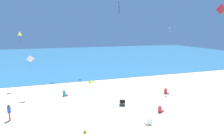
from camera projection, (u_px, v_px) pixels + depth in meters
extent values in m
plane|color=beige|center=(101.00, 99.00, 22.80)|extent=(120.00, 120.00, 0.00)
cube|color=teal|center=(67.00, 57.00, 58.54)|extent=(120.00, 60.00, 0.05)
cube|color=black|center=(122.00, 105.00, 20.65)|extent=(0.75, 0.70, 0.03)
cube|color=black|center=(122.00, 101.00, 20.87)|extent=(0.62, 0.43, 0.48)
cylinder|color=#B7B7BC|center=(125.00, 106.00, 20.48)|extent=(0.02, 0.02, 0.14)
cylinder|color=#B7B7BC|center=(119.00, 106.00, 20.54)|extent=(0.02, 0.02, 0.14)
cube|color=white|center=(148.00, 122.00, 16.65)|extent=(0.60, 0.58, 0.03)
cube|color=white|center=(149.00, 122.00, 16.36)|extent=(0.55, 0.30, 0.35)
cylinder|color=#B7B7BC|center=(145.00, 122.00, 16.77)|extent=(0.02, 0.02, 0.16)
cylinder|color=#B7B7BC|center=(151.00, 122.00, 16.86)|extent=(0.02, 0.02, 0.16)
cylinder|color=red|center=(166.00, 91.00, 24.59)|extent=(0.54, 0.54, 0.59)
sphere|color=beige|center=(166.00, 88.00, 24.51)|extent=(0.24, 0.24, 0.24)
cube|color=#D8599E|center=(167.00, 93.00, 24.50)|extent=(0.50, 0.52, 0.17)
sphere|color=tan|center=(85.00, 131.00, 12.77)|extent=(0.20, 0.20, 0.20)
cylinder|color=#19ADB2|center=(64.00, 94.00, 23.63)|extent=(0.41, 0.41, 0.57)
sphere|color=#A87A5B|center=(64.00, 91.00, 23.55)|extent=(0.23, 0.23, 0.23)
cube|color=red|center=(66.00, 95.00, 23.72)|extent=(0.44, 0.33, 0.17)
cylinder|color=red|center=(10.00, 117.00, 17.18)|extent=(0.13, 0.13, 0.74)
cylinder|color=red|center=(10.00, 116.00, 17.32)|extent=(0.13, 0.13, 0.74)
cylinder|color=blue|center=(9.00, 110.00, 17.13)|extent=(0.34, 0.34, 0.55)
sphere|color=brown|center=(9.00, 106.00, 17.06)|extent=(0.20, 0.20, 0.20)
cylinder|color=red|center=(160.00, 110.00, 18.97)|extent=(0.41, 0.41, 0.55)
sphere|color=tan|center=(160.00, 106.00, 18.90)|extent=(0.22, 0.22, 0.22)
cube|color=red|center=(161.00, 111.00, 19.10)|extent=(0.43, 0.33, 0.16)
cube|color=red|center=(221.00, 9.00, 15.47)|extent=(0.33, 0.81, 0.85)
cylinder|color=#1EADAD|center=(220.00, 17.00, 15.59)|extent=(0.04, 0.04, 0.67)
cylinder|color=black|center=(119.00, 7.00, 12.88)|extent=(0.07, 0.06, 0.75)
cube|color=white|center=(30.00, 59.00, 22.45)|extent=(0.85, 0.21, 0.84)
cylinder|color=#1EADAD|center=(31.00, 66.00, 22.60)|extent=(0.06, 0.13, 1.07)
pyramid|color=black|center=(170.00, 28.00, 24.87)|extent=(0.38, 0.29, 0.17)
cylinder|color=#99DB33|center=(170.00, 32.00, 24.94)|extent=(0.03, 0.09, 0.42)
pyramid|color=#99DB33|center=(90.00, 81.00, 13.98)|extent=(0.42, 0.53, 0.24)
cylinder|color=#1EADAD|center=(91.00, 93.00, 14.14)|extent=(0.13, 0.04, 1.03)
cone|color=yellow|center=(20.00, 33.00, 25.90)|extent=(0.60, 0.73, 0.71)
cylinder|color=black|center=(20.00, 39.00, 26.04)|extent=(0.06, 0.15, 1.03)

